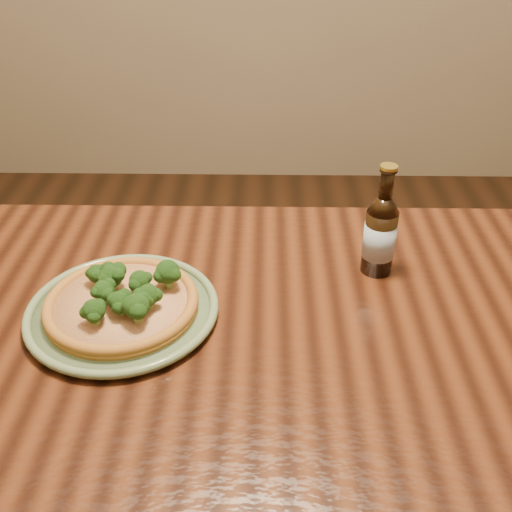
{
  "coord_description": "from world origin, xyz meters",
  "views": [
    {
      "loc": [
        -0.22,
        -0.52,
        1.34
      ],
      "look_at": [
        -0.23,
        0.26,
        0.82
      ],
      "focal_mm": 42.0,
      "sensor_mm": 36.0,
      "label": 1
    }
  ],
  "objects_px": {
    "table": "(410,408)",
    "beer_bottle": "(380,234)",
    "pizza": "(123,301)",
    "plate": "(123,310)"
  },
  "relations": [
    {
      "from": "table",
      "to": "beer_bottle",
      "type": "height_order",
      "value": "beer_bottle"
    },
    {
      "from": "pizza",
      "to": "beer_bottle",
      "type": "relative_size",
      "value": 1.2
    },
    {
      "from": "plate",
      "to": "pizza",
      "type": "relative_size",
      "value": 1.26
    },
    {
      "from": "table",
      "to": "beer_bottle",
      "type": "distance_m",
      "value": 0.28
    },
    {
      "from": "beer_bottle",
      "to": "table",
      "type": "bearing_deg",
      "value": -97.82
    },
    {
      "from": "beer_bottle",
      "to": "plate",
      "type": "bearing_deg",
      "value": -177.02
    },
    {
      "from": "table",
      "to": "beer_bottle",
      "type": "xyz_separation_m",
      "value": [
        -0.03,
        0.23,
        0.17
      ]
    },
    {
      "from": "pizza",
      "to": "beer_bottle",
      "type": "distance_m",
      "value": 0.43
    },
    {
      "from": "plate",
      "to": "pizza",
      "type": "bearing_deg",
      "value": -13.82
    },
    {
      "from": "plate",
      "to": "pizza",
      "type": "height_order",
      "value": "pizza"
    }
  ]
}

